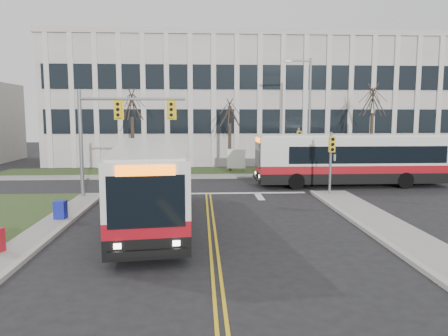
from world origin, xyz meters
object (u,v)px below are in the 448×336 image
(directory_sign, at_px, (236,159))
(newspaper_box_blue, at_px, (60,211))
(streetlight, at_px, (307,110))
(bus_main, at_px, (146,185))
(bus_cross, at_px, (351,161))

(directory_sign, relative_size, newspaper_box_blue, 2.11)
(streetlight, relative_size, bus_main, 0.73)
(directory_sign, bearing_deg, newspaper_box_blue, -120.19)
(bus_cross, bearing_deg, newspaper_box_blue, -61.30)
(streetlight, relative_size, bus_cross, 0.72)
(bus_cross, bearing_deg, directory_sign, -133.59)
(bus_cross, bearing_deg, streetlight, -162.99)
(directory_sign, xyz_separation_m, bus_cross, (7.25, -6.86, 0.53))
(streetlight, bearing_deg, bus_main, -126.32)
(streetlight, relative_size, newspaper_box_blue, 9.68)
(streetlight, height_order, bus_main, streetlight)
(newspaper_box_blue, bearing_deg, streetlight, 50.02)
(newspaper_box_blue, bearing_deg, bus_main, 2.38)
(streetlight, relative_size, directory_sign, 4.60)
(bus_cross, xyz_separation_m, newspaper_box_blue, (-16.55, -9.13, -1.23))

